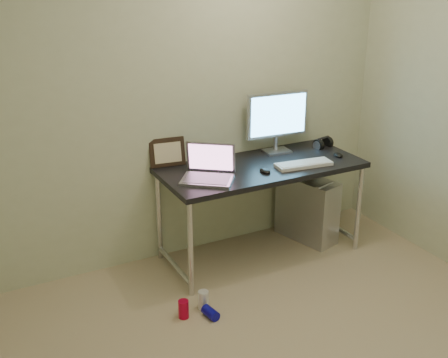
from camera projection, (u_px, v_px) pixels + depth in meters
The scene contains 16 objects.
wall_back at pixel (176, 98), 4.08m from camera, with size 3.50×0.02×2.50m, color beige.
desk at pixel (261, 175), 4.25m from camera, with size 1.54×0.67×0.75m.
tower_computer at pixel (307, 209), 4.64m from camera, with size 0.35×0.55×0.57m.
cable_a at pixel (287, 185), 4.77m from camera, with size 0.01×0.01×0.70m, color black.
cable_b at pixel (297, 186), 4.80m from camera, with size 0.01×0.01×0.72m, color black.
can_red at pixel (184, 309), 3.66m from camera, with size 0.07×0.07×0.13m, color #BF072C.
can_white at pixel (203, 300), 3.76m from camera, with size 0.07×0.07×0.13m, color white.
can_blue at pixel (211, 313), 3.67m from camera, with size 0.07×0.07×0.12m, color #0E0CA3.
laptop at pixel (209, 171), 3.94m from camera, with size 0.45×0.44×0.24m.
monitor at pixel (277, 117), 4.40m from camera, with size 0.52×0.17×0.48m.
keyboard at pixel (304, 164), 4.19m from camera, with size 0.43×0.14×0.03m, color silver.
mouse_right at pixel (338, 154), 4.40m from camera, with size 0.07×0.11×0.04m, color black.
mouse_left at pixel (265, 170), 4.07m from camera, with size 0.07×0.11×0.04m, color black.
headphones at pixel (323, 144), 4.61m from camera, with size 0.17×0.10×0.11m.
picture_frame at pixel (167, 152), 4.16m from camera, with size 0.27×0.03×0.21m, color black.
webcam at pixel (203, 151), 4.22m from camera, with size 0.05×0.03×0.13m.
Camera 1 is at (-1.54, -1.97, 2.20)m, focal length 45.00 mm.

